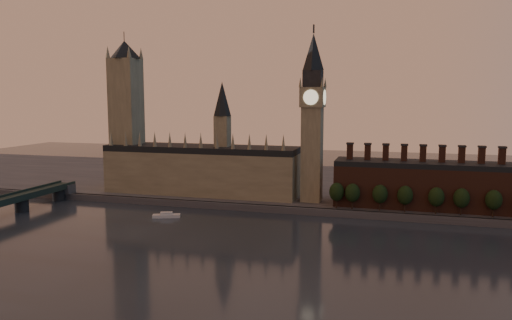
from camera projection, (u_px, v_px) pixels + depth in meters
The scene contains 14 objects.
ground at pixel (243, 261), 208.15m from camera, with size 900.00×900.00×0.00m, color black.
north_bank at pixel (313, 185), 377.82m from camera, with size 900.00×182.00×4.00m.
palace_of_westminster at pixel (202, 167), 332.56m from camera, with size 130.00×30.30×74.00m.
victoria_tower at pixel (126, 110), 343.01m from camera, with size 24.00×24.00×108.00m.
big_ben at pixel (312, 116), 303.29m from camera, with size 15.00×15.00×107.00m.
chimney_block at pixel (431, 184), 289.22m from camera, with size 110.00×25.00×37.00m.
embankment_tree_0 at pixel (337, 192), 289.27m from camera, with size 8.60×8.60×14.88m.
embankment_tree_1 at pixel (352, 193), 286.50m from camera, with size 8.60×8.60×14.88m.
embankment_tree_2 at pixel (380, 194), 282.99m from camera, with size 8.60×8.60×14.88m.
embankment_tree_3 at pixel (405, 195), 279.37m from camera, with size 8.60×8.60×14.88m.
embankment_tree_4 at pixel (436, 197), 274.58m from camera, with size 8.60×8.60×14.88m.
embankment_tree_5 at pixel (461, 198), 271.54m from camera, with size 8.60×8.60×14.88m.
embankment_tree_6 at pixel (494, 200), 266.80m from camera, with size 8.60×8.60×14.88m.
river_boat at pixel (166, 215), 283.86m from camera, with size 16.12×9.72×3.11m.
Camera 1 is at (60.01, -192.10, 68.16)m, focal length 35.00 mm.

